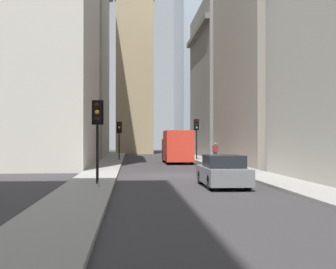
{
  "coord_description": "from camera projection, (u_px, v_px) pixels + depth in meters",
  "views": [
    {
      "loc": [
        -27.95,
        2.67,
        2.11
      ],
      "look_at": [
        13.99,
        -0.62,
        2.53
      ],
      "focal_mm": 51.24,
      "sensor_mm": 36.0,
      "label": 1
    }
  ],
  "objects": [
    {
      "name": "building_left_midfar",
      "position": [
        290.0,
        50.0,
        40.0
      ],
      "size": [
        16.75,
        10.0,
        19.21
      ],
      "color": "gray",
      "rests_on": "ground_plane"
    },
    {
      "name": "building_left_far",
      "position": [
        239.0,
        83.0,
        58.61
      ],
      "size": [
        16.56,
        10.5,
        18.06
      ],
      "color": "gray",
      "rests_on": "ground_plane"
    },
    {
      "name": "delivery_truck",
      "position": [
        177.0,
        147.0,
        42.01
      ],
      "size": [
        6.46,
        2.25,
        2.84
      ],
      "color": "red",
      "rests_on": "ground_plane"
    },
    {
      "name": "sidewalk_right",
      "position": [
        99.0,
        174.0,
        27.7
      ],
      "size": [
        90.0,
        2.2,
        0.14
      ],
      "primitive_type": "cube",
      "color": "gray",
      "rests_on": "ground_plane"
    },
    {
      "name": "sidewalk_left",
      "position": [
        252.0,
        174.0,
        28.41
      ],
      "size": [
        90.0,
        2.2,
        0.14
      ],
      "primitive_type": "cube",
      "color": "gray",
      "rests_on": "ground_plane"
    },
    {
      "name": "traffic_light_midblock",
      "position": [
        197.0,
        130.0,
        47.3
      ],
      "size": [
        0.43,
        0.52,
        3.97
      ],
      "color": "black",
      "rests_on": "sidewalk_left"
    },
    {
      "name": "discarded_bottle",
      "position": [
        98.0,
        184.0,
        19.78
      ],
      "size": [
        0.07,
        0.07,
        0.27
      ],
      "color": "#999EA3",
      "rests_on": "sidewalk_right"
    },
    {
      "name": "building_right_far",
      "position": [
        64.0,
        51.0,
        57.39
      ],
      "size": [
        17.42,
        10.5,
        25.35
      ],
      "color": "gray",
      "rests_on": "ground_plane"
    },
    {
      "name": "pedestrian",
      "position": [
        215.0,
        151.0,
        42.09
      ],
      "size": [
        0.26,
        0.44,
        1.68
      ],
      "color": "#33333D",
      "rests_on": "sidewalk_left"
    },
    {
      "name": "ground_plane",
      "position": [
        176.0,
        175.0,
        28.05
      ],
      "size": [
        135.0,
        135.0,
        0.0
      ],
      "primitive_type": "plane",
      "color": "#302D30"
    },
    {
      "name": "traffic_light_far_junction",
      "position": [
        119.0,
        132.0,
        46.37
      ],
      "size": [
        0.43,
        0.52,
        3.68
      ],
      "color": "black",
      "rests_on": "sidewalk_right"
    },
    {
      "name": "hatchback_grey",
      "position": [
        223.0,
        172.0,
        21.1
      ],
      "size": [
        4.3,
        1.78,
        1.42
      ],
      "color": "slate",
      "rests_on": "ground_plane"
    },
    {
      "name": "church_spire",
      "position": [
        135.0,
        30.0,
        71.16
      ],
      "size": [
        5.95,
        5.95,
        35.29
      ],
      "color": "#9E8966",
      "rests_on": "ground_plane"
    },
    {
      "name": "traffic_light_foreground",
      "position": [
        97.0,
        122.0,
        21.22
      ],
      "size": [
        0.43,
        0.52,
        3.72
      ],
      "color": "black",
      "rests_on": "sidewalk_right"
    }
  ]
}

